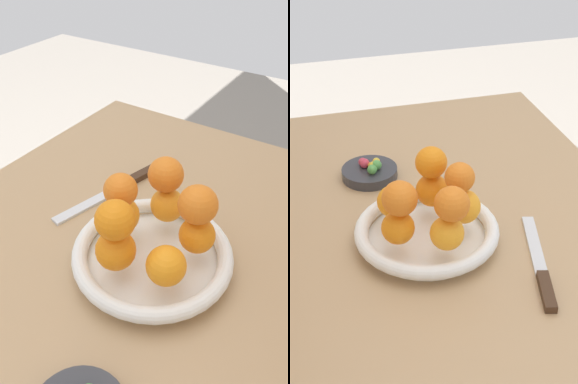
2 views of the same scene
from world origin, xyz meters
TOP-DOWN VIEW (x-y plane):
  - dining_table at (0.00, 0.00)m, footprint 1.10×0.76m
  - fruit_bowl at (-0.06, 0.06)m, footprint 0.27×0.27m
  - candy_dish at (0.20, 0.12)m, footprint 0.12×0.12m
  - orange_0 at (-0.01, 0.11)m, footprint 0.06×0.06m
  - orange_1 at (-0.09, 0.12)m, footprint 0.06×0.06m
  - orange_2 at (-0.13, 0.04)m, footprint 0.06×0.06m
  - orange_3 at (-0.06, -0.01)m, footprint 0.06×0.06m
  - orange_4 at (0.01, 0.03)m, footprint 0.06×0.06m
  - orange_5 at (-0.09, 0.12)m, footprint 0.06×0.06m
  - orange_6 at (-0.13, 0.04)m, footprint 0.06×0.06m
  - orange_7 at (0.01, 0.04)m, footprint 0.06×0.06m
  - orange_8 at (-0.06, -0.00)m, footprint 0.05×0.05m
  - candy_ball_0 at (0.18, 0.12)m, footprint 0.02×0.02m
  - candy_ball_1 at (0.21, 0.13)m, footprint 0.02×0.02m
  - candy_ball_2 at (0.22, 0.13)m, footprint 0.02×0.02m
  - candy_ball_3 at (0.19, 0.11)m, footprint 0.02×0.02m
  - candy_ball_4 at (0.21, 0.10)m, footprint 0.02×0.02m
  - candy_ball_5 at (0.20, 0.11)m, footprint 0.02×0.02m
  - candy_ball_6 at (0.20, 0.12)m, footprint 0.02×0.02m
  - knife at (-0.19, -0.11)m, footprint 0.26×0.09m

SIDE VIEW (x-z plane):
  - dining_table at x=0.00m, z-range 0.28..1.02m
  - knife at x=-0.19m, z-range 0.74..0.75m
  - candy_dish at x=0.20m, z-range 0.74..0.76m
  - fruit_bowl at x=-0.06m, z-range 0.74..0.78m
  - candy_ball_6 at x=0.20m, z-range 0.76..0.78m
  - candy_ball_4 at x=0.21m, z-range 0.76..0.78m
  - candy_ball_2 at x=0.22m, z-range 0.76..0.78m
  - candy_ball_5 at x=0.20m, z-range 0.76..0.78m
  - candy_ball_0 at x=0.18m, z-range 0.76..0.78m
  - candy_ball_1 at x=0.21m, z-range 0.76..0.78m
  - candy_ball_3 at x=0.19m, z-range 0.76..0.78m
  - orange_1 at x=-0.09m, z-range 0.78..0.84m
  - orange_2 at x=-0.13m, z-range 0.78..0.84m
  - orange_0 at x=-0.01m, z-range 0.78..0.84m
  - orange_4 at x=0.01m, z-range 0.78..0.84m
  - orange_3 at x=-0.06m, z-range 0.78..0.84m
  - orange_5 at x=-0.09m, z-range 0.84..0.90m
  - orange_6 at x=-0.13m, z-range 0.84..0.90m
  - orange_8 at x=-0.06m, z-range 0.84..0.90m
  - orange_7 at x=0.01m, z-range 0.84..0.90m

